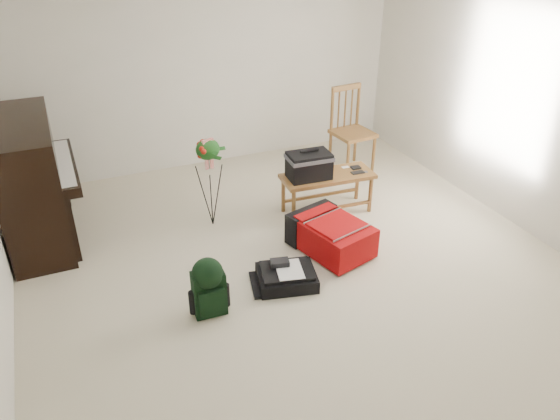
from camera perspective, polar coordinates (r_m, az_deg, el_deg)
name	(u,v)px	position (r m, az deg, el deg)	size (l,w,h in m)	color
floor	(300,269)	(5.21, 2.11, -6.21)	(5.00, 5.50, 0.01)	beige
wall_back	(208,68)	(7.05, -7.57, 14.50)	(5.00, 0.04, 2.50)	silver
wall_right	(530,108)	(6.05, 24.63, 9.62)	(0.04, 5.50, 2.50)	silver
piano	(33,184)	(5.94, -24.39, 2.46)	(0.71, 1.50, 1.25)	black
bench	(315,169)	(5.86, 3.71, 4.30)	(1.04, 0.47, 0.78)	brown
dining_chair	(351,131)	(7.03, 7.48, 8.22)	(0.51, 0.51, 1.07)	brown
red_suitcase	(328,232)	(5.44, 5.09, -2.35)	(0.71, 0.91, 0.34)	#B70C07
black_duffel	(286,276)	(4.98, 0.68, -6.94)	(0.60, 0.52, 0.22)	black
green_backpack	(209,284)	(4.56, -7.48, -7.72)	(0.28, 0.26, 0.53)	black
flower_stand	(210,183)	(5.72, -7.31, 2.81)	(0.39, 0.39, 1.01)	black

